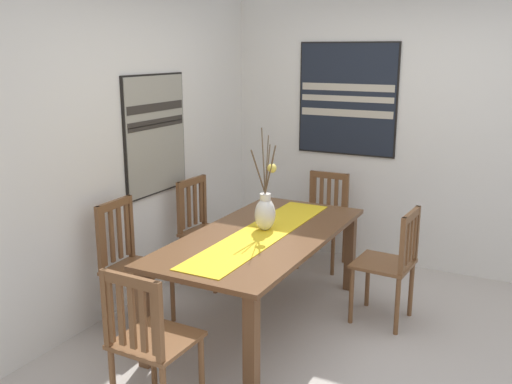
{
  "coord_description": "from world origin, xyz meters",
  "views": [
    {
      "loc": [
        -3.56,
        -1.17,
        2.07
      ],
      "look_at": [
        0.05,
        0.71,
        1.05
      ],
      "focal_mm": 39.9,
      "sensor_mm": 36.0,
      "label": 1
    }
  ],
  "objects_px": {
    "chair_2": "(149,340)",
    "painting_on_back_wall": "(155,135)",
    "centerpiece_vase": "(265,210)",
    "painting_on_side_wall": "(347,99)",
    "dining_table": "(262,245)",
    "chair_0": "(131,263)",
    "chair_3": "(204,229)",
    "chair_4": "(324,216)",
    "chair_1": "(391,262)"
  },
  "relations": [
    {
      "from": "centerpiece_vase",
      "to": "chair_2",
      "type": "distance_m",
      "value": 1.49
    },
    {
      "from": "chair_0",
      "to": "chair_4",
      "type": "distance_m",
      "value": 2.06
    },
    {
      "from": "chair_2",
      "to": "dining_table",
      "type": "bearing_deg",
      "value": -0.62
    },
    {
      "from": "chair_4",
      "to": "chair_2",
      "type": "bearing_deg",
      "value": -179.66
    },
    {
      "from": "painting_on_back_wall",
      "to": "painting_on_side_wall",
      "type": "relative_size",
      "value": 0.93
    },
    {
      "from": "chair_3",
      "to": "painting_on_back_wall",
      "type": "distance_m",
      "value": 0.96
    },
    {
      "from": "chair_2",
      "to": "painting_on_side_wall",
      "type": "xyz_separation_m",
      "value": [
        3.08,
        -0.06,
        1.1
      ]
    },
    {
      "from": "chair_2",
      "to": "chair_3",
      "type": "distance_m",
      "value": 2.02
    },
    {
      "from": "dining_table",
      "to": "chair_0",
      "type": "relative_size",
      "value": 2.04
    },
    {
      "from": "painting_on_side_wall",
      "to": "dining_table",
      "type": "bearing_deg",
      "value": 178.39
    },
    {
      "from": "centerpiece_vase",
      "to": "chair_2",
      "type": "relative_size",
      "value": 0.83
    },
    {
      "from": "centerpiece_vase",
      "to": "chair_4",
      "type": "bearing_deg",
      "value": 0.68
    },
    {
      "from": "chair_2",
      "to": "painting_on_back_wall",
      "type": "distance_m",
      "value": 2.11
    },
    {
      "from": "centerpiece_vase",
      "to": "painting_on_side_wall",
      "type": "height_order",
      "value": "painting_on_side_wall"
    },
    {
      "from": "centerpiece_vase",
      "to": "chair_4",
      "type": "relative_size",
      "value": 0.86
    },
    {
      "from": "chair_4",
      "to": "dining_table",
      "type": "bearing_deg",
      "value": -178.72
    },
    {
      "from": "painting_on_side_wall",
      "to": "centerpiece_vase",
      "type": "bearing_deg",
      "value": 177.76
    },
    {
      "from": "chair_3",
      "to": "painting_on_back_wall",
      "type": "height_order",
      "value": "painting_on_back_wall"
    },
    {
      "from": "chair_3",
      "to": "painting_on_side_wall",
      "type": "distance_m",
      "value": 1.88
    },
    {
      "from": "chair_0",
      "to": "chair_2",
      "type": "bearing_deg",
      "value": -135.65
    },
    {
      "from": "chair_3",
      "to": "chair_0",
      "type": "bearing_deg",
      "value": 178.79
    },
    {
      "from": "dining_table",
      "to": "chair_1",
      "type": "relative_size",
      "value": 2.19
    },
    {
      "from": "chair_0",
      "to": "painting_on_back_wall",
      "type": "height_order",
      "value": "painting_on_back_wall"
    },
    {
      "from": "painting_on_back_wall",
      "to": "painting_on_side_wall",
      "type": "height_order",
      "value": "painting_on_side_wall"
    },
    {
      "from": "chair_0",
      "to": "chair_3",
      "type": "height_order",
      "value": "chair_0"
    },
    {
      "from": "chair_2",
      "to": "painting_on_back_wall",
      "type": "xyz_separation_m",
      "value": [
        1.57,
        1.11,
        0.87
      ]
    },
    {
      "from": "dining_table",
      "to": "centerpiece_vase",
      "type": "height_order",
      "value": "centerpiece_vase"
    },
    {
      "from": "chair_0",
      "to": "chair_2",
      "type": "height_order",
      "value": "chair_0"
    },
    {
      "from": "chair_0",
      "to": "painting_on_side_wall",
      "type": "distance_m",
      "value": 2.64
    },
    {
      "from": "chair_1",
      "to": "chair_0",
      "type": "bearing_deg",
      "value": 119.32
    },
    {
      "from": "chair_0",
      "to": "painting_on_back_wall",
      "type": "bearing_deg",
      "value": 20.85
    },
    {
      "from": "chair_1",
      "to": "chair_2",
      "type": "relative_size",
      "value": 0.98
    },
    {
      "from": "chair_2",
      "to": "painting_on_side_wall",
      "type": "bearing_deg",
      "value": -1.18
    },
    {
      "from": "chair_2",
      "to": "chair_3",
      "type": "relative_size",
      "value": 0.98
    },
    {
      "from": "dining_table",
      "to": "chair_3",
      "type": "relative_size",
      "value": 2.11
    },
    {
      "from": "dining_table",
      "to": "painting_on_side_wall",
      "type": "xyz_separation_m",
      "value": [
        1.73,
        -0.05,
        0.97
      ]
    },
    {
      "from": "chair_1",
      "to": "chair_2",
      "type": "bearing_deg",
      "value": 154.3
    },
    {
      "from": "chair_2",
      "to": "chair_3",
      "type": "bearing_deg",
      "value": 23.95
    },
    {
      "from": "chair_3",
      "to": "chair_2",
      "type": "bearing_deg",
      "value": -156.05
    },
    {
      "from": "dining_table",
      "to": "painting_on_side_wall",
      "type": "bearing_deg",
      "value": -1.61
    },
    {
      "from": "chair_1",
      "to": "chair_2",
      "type": "height_order",
      "value": "chair_2"
    },
    {
      "from": "dining_table",
      "to": "chair_0",
      "type": "xyz_separation_m",
      "value": [
        -0.49,
        0.86,
        -0.12
      ]
    },
    {
      "from": "centerpiece_vase",
      "to": "chair_3",
      "type": "relative_size",
      "value": 0.82
    },
    {
      "from": "chair_3",
      "to": "dining_table",
      "type": "bearing_deg",
      "value": -120.59
    },
    {
      "from": "painting_on_side_wall",
      "to": "chair_4",
      "type": "bearing_deg",
      "value": 166.67
    },
    {
      "from": "centerpiece_vase",
      "to": "chair_0",
      "type": "xyz_separation_m",
      "value": [
        -0.58,
        0.84,
        -0.37
      ]
    },
    {
      "from": "chair_0",
      "to": "chair_4",
      "type": "bearing_deg",
      "value": -23.62
    },
    {
      "from": "painting_on_back_wall",
      "to": "painting_on_side_wall",
      "type": "xyz_separation_m",
      "value": [
        1.52,
        -1.17,
        0.23
      ]
    },
    {
      "from": "dining_table",
      "to": "painting_on_back_wall",
      "type": "height_order",
      "value": "painting_on_back_wall"
    },
    {
      "from": "chair_1",
      "to": "centerpiece_vase",
      "type": "bearing_deg",
      "value": 113.61
    }
  ]
}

